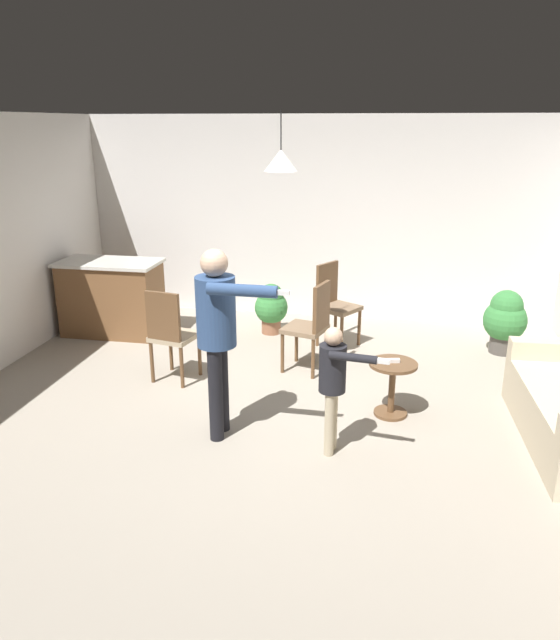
{
  "coord_description": "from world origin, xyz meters",
  "views": [
    {
      "loc": [
        0.96,
        -4.83,
        2.59
      ],
      "look_at": [
        0.1,
        -0.12,
        1.0
      ],
      "focal_mm": 33.49,
      "sensor_mm": 36.0,
      "label": 1
    }
  ],
  "objects_px": {
    "side_table_by_couch": "(392,382)",
    "dining_chair_near_wall": "(334,301)",
    "dining_chair_by_counter": "(170,332)",
    "potted_plant_by_wall": "(271,306)",
    "spare_remote_on_table": "(392,361)",
    "potted_plant_corner": "(505,319)",
    "dining_chair_centre_back": "(311,324)",
    "person_child": "(334,377)",
    "person_adult": "(218,324)",
    "kitchen_counter": "(112,298)"
  },
  "relations": [
    {
      "from": "dining_chair_near_wall",
      "to": "potted_plant_corner",
      "type": "relative_size",
      "value": 1.31
    },
    {
      "from": "person_adult",
      "to": "potted_plant_by_wall",
      "type": "height_order",
      "value": "person_adult"
    },
    {
      "from": "spare_remote_on_table",
      "to": "side_table_by_couch",
      "type": "bearing_deg",
      "value": -23.83
    },
    {
      "from": "person_child",
      "to": "dining_chair_centre_back",
      "type": "height_order",
      "value": "person_child"
    },
    {
      "from": "dining_chair_near_wall",
      "to": "potted_plant_by_wall",
      "type": "xyz_separation_m",
      "value": [
        -0.83,
        0.26,
        -0.19
      ]
    },
    {
      "from": "kitchen_counter",
      "to": "dining_chair_by_counter",
      "type": "height_order",
      "value": "dining_chair_by_counter"
    },
    {
      "from": "person_adult",
      "to": "dining_chair_centre_back",
      "type": "relative_size",
      "value": 1.64
    },
    {
      "from": "side_table_by_couch",
      "to": "person_child",
      "type": "distance_m",
      "value": 0.96
    },
    {
      "from": "side_table_by_couch",
      "to": "potted_plant_by_wall",
      "type": "height_order",
      "value": "potted_plant_by_wall"
    },
    {
      "from": "side_table_by_couch",
      "to": "dining_chair_near_wall",
      "type": "xyz_separation_m",
      "value": [
        -0.71,
        1.77,
        0.22
      ]
    },
    {
      "from": "dining_chair_centre_back",
      "to": "person_child",
      "type": "bearing_deg",
      "value": -150.47
    },
    {
      "from": "potted_plant_corner",
      "to": "potted_plant_by_wall",
      "type": "relative_size",
      "value": 1.17
    },
    {
      "from": "dining_chair_near_wall",
      "to": "spare_remote_on_table",
      "type": "height_order",
      "value": "dining_chair_near_wall"
    },
    {
      "from": "potted_plant_corner",
      "to": "spare_remote_on_table",
      "type": "xyz_separation_m",
      "value": [
        -1.29,
        -1.84,
        0.12
      ]
    },
    {
      "from": "spare_remote_on_table",
      "to": "potted_plant_corner",
      "type": "bearing_deg",
      "value": 54.9
    },
    {
      "from": "dining_chair_near_wall",
      "to": "potted_plant_by_wall",
      "type": "distance_m",
      "value": 0.89
    },
    {
      "from": "dining_chair_centre_back",
      "to": "potted_plant_corner",
      "type": "xyz_separation_m",
      "value": [
        2.15,
        0.95,
        -0.13
      ]
    },
    {
      "from": "person_adult",
      "to": "potted_plant_corner",
      "type": "relative_size",
      "value": 2.16
    },
    {
      "from": "person_adult",
      "to": "potted_plant_corner",
      "type": "height_order",
      "value": "person_adult"
    },
    {
      "from": "person_adult",
      "to": "dining_chair_by_counter",
      "type": "relative_size",
      "value": 1.64
    },
    {
      "from": "potted_plant_by_wall",
      "to": "spare_remote_on_table",
      "type": "xyz_separation_m",
      "value": [
        1.52,
        -2.03,
        0.18
      ]
    },
    {
      "from": "person_adult",
      "to": "person_child",
      "type": "height_order",
      "value": "person_adult"
    },
    {
      "from": "side_table_by_couch",
      "to": "spare_remote_on_table",
      "type": "xyz_separation_m",
      "value": [
        -0.01,
        0.0,
        0.21
      ]
    },
    {
      "from": "side_table_by_couch",
      "to": "dining_chair_near_wall",
      "type": "relative_size",
      "value": 0.52
    },
    {
      "from": "potted_plant_corner",
      "to": "potted_plant_by_wall",
      "type": "height_order",
      "value": "potted_plant_corner"
    },
    {
      "from": "side_table_by_couch",
      "to": "potted_plant_corner",
      "type": "xyz_separation_m",
      "value": [
        1.28,
        1.84,
        0.09
      ]
    },
    {
      "from": "kitchen_counter",
      "to": "potted_plant_by_wall",
      "type": "relative_size",
      "value": 1.94
    },
    {
      "from": "person_adult",
      "to": "person_child",
      "type": "bearing_deg",
      "value": 84.34
    },
    {
      "from": "kitchen_counter",
      "to": "person_child",
      "type": "xyz_separation_m",
      "value": [
        3.05,
        -2.42,
        0.2
      ]
    },
    {
      "from": "person_child",
      "to": "spare_remote_on_table",
      "type": "distance_m",
      "value": 0.9
    },
    {
      "from": "side_table_by_couch",
      "to": "person_child",
      "type": "height_order",
      "value": "person_child"
    },
    {
      "from": "dining_chair_by_counter",
      "to": "spare_remote_on_table",
      "type": "xyz_separation_m",
      "value": [
        2.25,
        -0.35,
        -0.01
      ]
    },
    {
      "from": "dining_chair_by_counter",
      "to": "potted_plant_by_wall",
      "type": "distance_m",
      "value": 1.84
    },
    {
      "from": "person_adult",
      "to": "dining_chair_near_wall",
      "type": "xyz_separation_m",
      "value": [
        0.74,
        2.41,
        -0.47
      ]
    },
    {
      "from": "dining_chair_near_wall",
      "to": "potted_plant_corner",
      "type": "distance_m",
      "value": 1.99
    },
    {
      "from": "kitchen_counter",
      "to": "dining_chair_by_counter",
      "type": "relative_size",
      "value": 1.26
    },
    {
      "from": "dining_chair_by_counter",
      "to": "dining_chair_centre_back",
      "type": "distance_m",
      "value": 1.48
    },
    {
      "from": "person_child",
      "to": "spare_remote_on_table",
      "type": "relative_size",
      "value": 8.35
    },
    {
      "from": "person_adult",
      "to": "side_table_by_couch",
      "type": "bearing_deg",
      "value": 115.08
    },
    {
      "from": "side_table_by_couch",
      "to": "person_adult",
      "type": "distance_m",
      "value": 1.73
    },
    {
      "from": "potted_plant_corner",
      "to": "person_child",
      "type": "bearing_deg",
      "value": -124.04
    },
    {
      "from": "kitchen_counter",
      "to": "dining_chair_by_counter",
      "type": "xyz_separation_m",
      "value": [
        1.27,
        -1.3,
        0.07
      ]
    },
    {
      "from": "side_table_by_couch",
      "to": "spare_remote_on_table",
      "type": "height_order",
      "value": "spare_remote_on_table"
    },
    {
      "from": "dining_chair_near_wall",
      "to": "dining_chair_centre_back",
      "type": "bearing_deg",
      "value": 21.24
    },
    {
      "from": "dining_chair_by_counter",
      "to": "spare_remote_on_table",
      "type": "distance_m",
      "value": 2.27
    },
    {
      "from": "kitchen_counter",
      "to": "person_adult",
      "type": "bearing_deg",
      "value": -47.93
    },
    {
      "from": "dining_chair_centre_back",
      "to": "potted_plant_by_wall",
      "type": "bearing_deg",
      "value": 46.11
    },
    {
      "from": "kitchen_counter",
      "to": "side_table_by_couch",
      "type": "height_order",
      "value": "kitchen_counter"
    },
    {
      "from": "spare_remote_on_table",
      "to": "dining_chair_centre_back",
      "type": "bearing_deg",
      "value": 134.17
    },
    {
      "from": "person_child",
      "to": "dining_chair_near_wall",
      "type": "height_order",
      "value": "person_child"
    }
  ]
}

